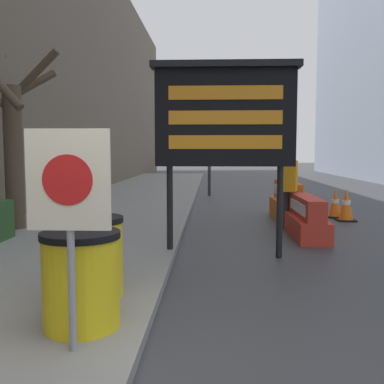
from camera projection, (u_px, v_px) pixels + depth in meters
The scene contains 12 objects.
building_left_facade at pixel (40, 30), 12.75m from camera, with size 0.40×50.40×10.27m.
bare_tree at pixel (8, 130), 9.17m from camera, with size 2.19×2.37×3.84m.
barrel_drum_foreground at pixel (81, 279), 4.03m from camera, with size 0.71×0.71×0.87m.
barrel_drum_middle at pixel (91, 256), 4.91m from camera, with size 0.71×0.71×0.87m.
warning_sign at pixel (69, 196), 3.46m from camera, with size 0.65×0.08×1.76m.
message_board at pixel (225, 117), 7.03m from camera, with size 2.31×0.36×3.08m.
jersey_barrier_red_striped at pixel (307, 220), 8.83m from camera, with size 0.59×1.82×0.81m.
jersey_barrier_orange_far at pixel (287, 203), 11.16m from camera, with size 0.60×2.11×0.94m.
traffic_cone_near at pixel (346, 205), 10.92m from camera, with size 0.44×0.44×0.79m.
traffic_cone_mid at pixel (335, 204), 11.48m from camera, with size 0.41×0.41×0.72m.
traffic_light_near_curb at pixel (210, 110), 16.79m from camera, with size 0.28×0.44×4.46m.
pedestrian_worker at pixel (290, 183), 9.72m from camera, with size 0.38×0.51×1.72m.
Camera 1 is at (0.58, -3.11, 1.71)m, focal length 42.00 mm.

